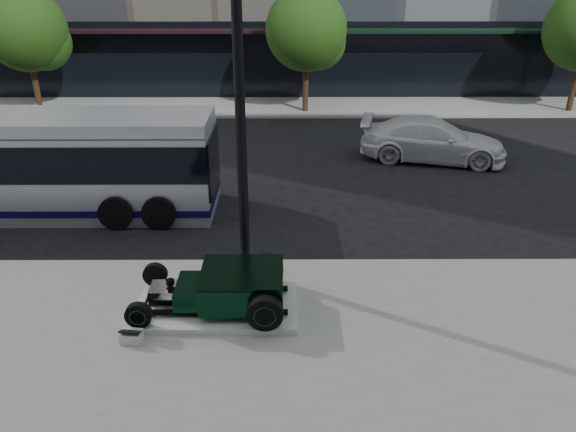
{
  "coord_description": "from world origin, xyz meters",
  "views": [
    {
      "loc": [
        0.02,
        -14.22,
        6.94
      ],
      "look_at": [
        0.08,
        -1.75,
        1.2
      ],
      "focal_mm": 35.0,
      "sensor_mm": 36.0,
      "label": 1
    }
  ],
  "objects_px": {
    "hot_rod": "(232,287)",
    "transit_bus": "(8,164)",
    "white_sedan": "(433,140)",
    "lamppost": "(241,134)"
  },
  "relations": [
    {
      "from": "white_sedan",
      "to": "hot_rod",
      "type": "bearing_deg",
      "value": 159.81
    },
    {
      "from": "hot_rod",
      "to": "white_sedan",
      "type": "bearing_deg",
      "value": 56.82
    },
    {
      "from": "hot_rod",
      "to": "transit_bus",
      "type": "bearing_deg",
      "value": 141.63
    },
    {
      "from": "lamppost",
      "to": "white_sedan",
      "type": "bearing_deg",
      "value": 53.05
    },
    {
      "from": "hot_rod",
      "to": "transit_bus",
      "type": "xyz_separation_m",
      "value": [
        -6.99,
        5.54,
        0.79
      ]
    },
    {
      "from": "lamppost",
      "to": "transit_bus",
      "type": "xyz_separation_m",
      "value": [
        -7.17,
        3.98,
        -2.05
      ]
    },
    {
      "from": "lamppost",
      "to": "transit_bus",
      "type": "distance_m",
      "value": 8.45
    },
    {
      "from": "hot_rod",
      "to": "white_sedan",
      "type": "xyz_separation_m",
      "value": [
        6.63,
        10.13,
        0.07
      ]
    },
    {
      "from": "hot_rod",
      "to": "transit_bus",
      "type": "relative_size",
      "value": 0.27
    },
    {
      "from": "hot_rod",
      "to": "transit_bus",
      "type": "height_order",
      "value": "transit_bus"
    }
  ]
}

